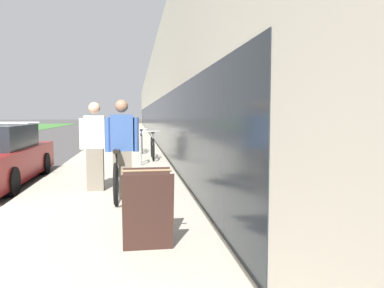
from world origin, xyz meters
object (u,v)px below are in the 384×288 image
object	(u,v)px
tandem_bicycle	(118,174)
cruiser_bike_nearest	(153,147)
person_bystander	(95,146)
cruiser_bike_middle	(141,142)
bike_rack_hoop	(141,147)
sandwich_board_sign	(148,208)
person_rider	(122,149)

from	to	relation	value
tandem_bicycle	cruiser_bike_nearest	bearing A→B (deg)	80.71
person_bystander	cruiser_bike_nearest	bearing A→B (deg)	74.92
tandem_bicycle	cruiser_bike_middle	xyz separation A→B (m)	(0.55, 7.81, 0.01)
cruiser_bike_middle	tandem_bicycle	bearing A→B (deg)	-94.04
person_bystander	bike_rack_hoop	size ratio (longest dim) A/B	2.08
bike_rack_hoop	sandwich_board_sign	bearing A→B (deg)	-90.18
tandem_bicycle	bike_rack_hoop	xyz separation A→B (m)	(0.48, 4.17, 0.13)
cruiser_bike_middle	sandwich_board_sign	size ratio (longest dim) A/B	2.05
tandem_bicycle	cruiser_bike_middle	world-z (taller)	cruiser_bike_middle
tandem_bicycle	cruiser_bike_nearest	distance (m)	5.51
person_rider	cruiser_bike_middle	world-z (taller)	person_rider
bike_rack_hoop	sandwich_board_sign	world-z (taller)	sandwich_board_sign
person_rider	person_bystander	xyz separation A→B (m)	(-0.56, 0.73, -0.01)
bike_rack_hoop	cruiser_bike_nearest	world-z (taller)	cruiser_bike_nearest
person_bystander	sandwich_board_sign	xyz separation A→B (m)	(0.93, -3.38, -0.43)
person_bystander	cruiser_bike_nearest	world-z (taller)	person_bystander
person_rider	sandwich_board_sign	xyz separation A→B (m)	(0.37, -2.64, -0.44)
tandem_bicycle	cruiser_bike_nearest	world-z (taller)	cruiser_bike_nearest
person_rider	cruiser_bike_middle	distance (m)	8.16
tandem_bicycle	person_bystander	distance (m)	0.79
person_rider	tandem_bicycle	bearing A→B (deg)	105.34
bike_rack_hoop	sandwich_board_sign	size ratio (longest dim) A/B	0.94
sandwich_board_sign	bike_rack_hoop	bearing A→B (deg)	89.82
bike_rack_hoop	cruiser_bike_middle	bearing A→B (deg)	88.91
person_bystander	bike_rack_hoop	bearing A→B (deg)	75.86
tandem_bicycle	person_rider	size ratio (longest dim) A/B	1.45
person_rider	cruiser_bike_nearest	bearing A→B (deg)	82.09
sandwich_board_sign	cruiser_bike_middle	bearing A→B (deg)	89.51
cruiser_bike_middle	cruiser_bike_nearest	bearing A→B (deg)	-81.85
tandem_bicycle	bike_rack_hoop	bearing A→B (deg)	83.40
person_rider	cruiser_bike_nearest	xyz separation A→B (m)	(0.80, 5.77, -0.50)
person_rider	person_bystander	distance (m)	0.92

